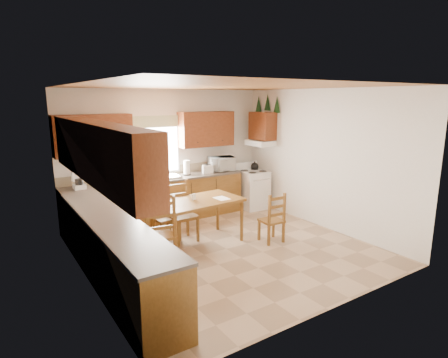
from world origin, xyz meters
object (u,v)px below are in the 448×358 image
chair_far_right (165,214)px  dining_table (199,222)px  microwave (222,164)px  stove (253,190)px  chair_far_left (183,212)px  chair_near_right (272,217)px  chair_near_left (158,231)px

chair_far_right → dining_table: bearing=-50.4°
microwave → chair_far_right: size_ratio=0.52×
stove → chair_far_left: bearing=-153.9°
dining_table → stove: bearing=25.5°
stove → chair_far_right: bearing=-159.3°
stove → dining_table: size_ratio=0.58×
chair_far_left → chair_far_right: chair_far_left is taller
microwave → chair_near_right: bearing=-85.0°
chair_near_left → chair_near_right: size_ratio=1.24×
microwave → dining_table: size_ratio=0.35×
chair_near_left → chair_near_right: bearing=-176.3°
dining_table → chair_near_left: size_ratio=1.32×
chair_near_left → stove: bearing=-143.2°
stove → chair_far_right: (-2.57, -0.78, 0.07)m
microwave → chair_near_right: (-0.30, -2.09, -0.63)m
dining_table → chair_far_left: (-0.18, 0.25, 0.14)m
dining_table → chair_near_left: 1.07m
chair_near_left → chair_far_left: 1.05m
microwave → chair_near_right: size_ratio=0.58×
stove → chair_far_left: size_ratio=0.80×
stove → chair_near_right: 2.09m
dining_table → chair_far_right: 0.62m
dining_table → chair_far_left: bearing=121.3°
chair_far_left → stove: bearing=21.2°
chair_near_right → chair_far_right: (-1.57, 1.05, 0.05)m
chair_near_left → chair_far_right: 1.02m
chair_near_right → chair_far_right: size_ratio=0.90×
dining_table → chair_near_left: chair_near_left is taller
stove → chair_near_right: size_ratio=0.96×
chair_near_right → chair_far_right: 1.89m
dining_table → chair_near_right: chair_near_right is taller
stove → chair_near_left: 3.51m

